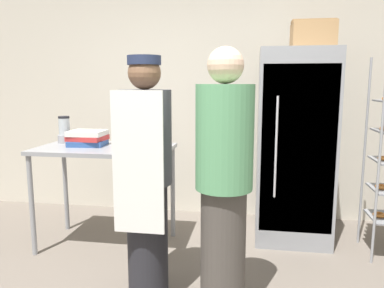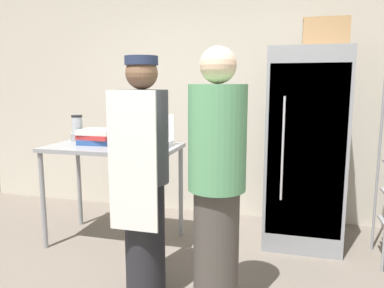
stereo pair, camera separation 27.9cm
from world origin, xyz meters
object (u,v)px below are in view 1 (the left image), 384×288
Objects in this scene: binder_stack at (88,138)px; person_baker at (146,175)px; cardboard_storage_box at (313,35)px; blender_pitcher at (64,131)px; refrigerator at (294,147)px; donut_box at (150,142)px; person_customer at (224,182)px.

binder_stack is 0.20× the size of person_baker.
cardboard_storage_box reaches higher than person_baker.
binder_stack is 2.27m from cardboard_storage_box.
blender_pitcher is 2.49m from cardboard_storage_box.
blender_pitcher is at bearing -172.88° from refrigerator.
cardboard_storage_box is (2.02, 0.46, 0.93)m from binder_stack.
refrigerator reaches higher than person_baker.
refrigerator reaches higher than donut_box.
blender_pitcher is 0.15× the size of person_baker.
donut_box is 1.11× the size of blender_pitcher.
refrigerator reaches higher than binder_stack.
refrigerator is 1.04m from cardboard_storage_box.
blender_pitcher is at bearing 172.92° from donut_box.
refrigerator is 1.08× the size of person_baker.
person_baker is (0.19, -0.79, -0.11)m from donut_box.
person_customer reaches higher than binder_stack.
refrigerator is 1.93m from binder_stack.
binder_stack is at bearing -178.79° from donut_box.
person_customer reaches higher than person_baker.
refrigerator is at bearing 7.12° from blender_pitcher.
cardboard_storage_box reaches higher than blender_pitcher.
refrigerator is at bearing 46.39° from person_baker.
blender_pitcher is 0.32m from binder_stack.
binder_stack is (-0.59, -0.01, 0.02)m from donut_box.
person_customer is at bearing -32.06° from blender_pitcher.
blender_pitcher is at bearing 140.04° from person_baker.
person_customer is at bearing -50.86° from donut_box.
binder_stack is at bearing 146.11° from person_customer.
cardboard_storage_box is 0.22× the size of person_customer.
person_customer is (1.32, -0.89, -0.12)m from binder_stack.
donut_box is 0.74× the size of cardboard_storage_box.
donut_box reaches higher than blender_pitcher.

